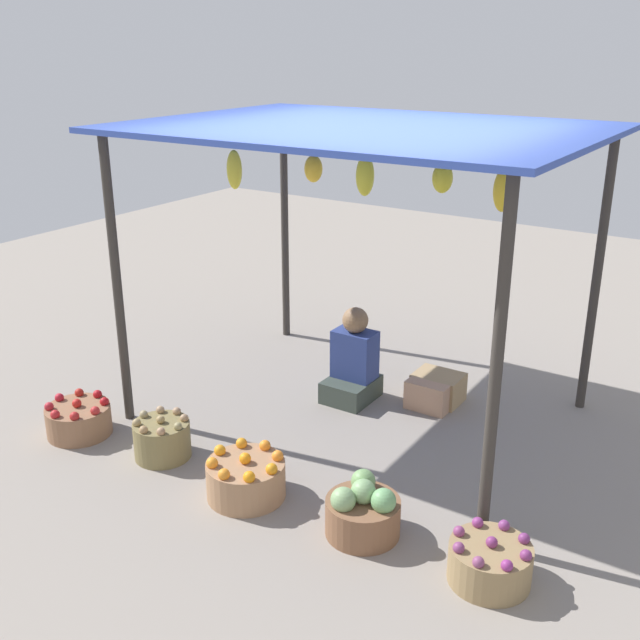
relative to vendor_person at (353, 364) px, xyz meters
The scene contains 10 objects.
ground_plane 0.39m from the vendor_person, 49.48° to the right, with size 14.00×14.00×0.00m, color gray.
market_stall_structure 1.77m from the vendor_person, 48.02° to the right, with size 3.20×2.41×2.22m.
vendor_person is the anchor object (origin of this frame).
basket_red_apples 2.16m from the vendor_person, 130.74° to the right, with size 0.47×0.47×0.28m.
basket_potatoes 1.67m from the vendor_person, 113.01° to the right, with size 0.40×0.40×0.32m.
basket_oranges 1.62m from the vendor_person, 84.59° to the right, with size 0.51×0.51×0.31m.
basket_cabbages 1.83m from the vendor_person, 57.47° to the right, with size 0.45×0.45×0.36m.
basket_purple_onions 2.34m from the vendor_person, 40.77° to the right, with size 0.45×0.45×0.28m.
wooden_crate_near_vendor 0.66m from the vendor_person, 16.18° to the left, with size 0.34×0.24×0.23m, color tan.
wooden_crate_stacked_rear 0.72m from the vendor_person, 28.90° to the left, with size 0.38×0.30×0.23m, color tan.
Camera 1 is at (2.67, -4.66, 2.77)m, focal length 42.38 mm.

